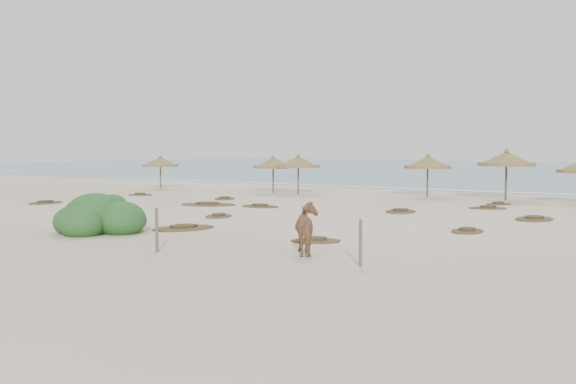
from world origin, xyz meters
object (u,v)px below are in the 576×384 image
palapa_1 (298,163)px  bush (97,217)px  horse (309,229)px  palapa_0 (160,162)px

palapa_1 → bush: (3.81, -20.32, -1.57)m
palapa_1 → horse: size_ratio=1.66×
bush → palapa_0: bearing=128.6°
palapa_1 → horse: palapa_1 is taller
palapa_1 → horse: (12.93, -20.28, -1.37)m
palapa_0 → horse: size_ratio=1.72×
palapa_0 → palapa_1: (11.98, 0.57, 0.12)m
palapa_1 → palapa_0: bearing=-177.3°
palapa_0 → bush: bearing=-51.4°
palapa_1 → bush: palapa_1 is taller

